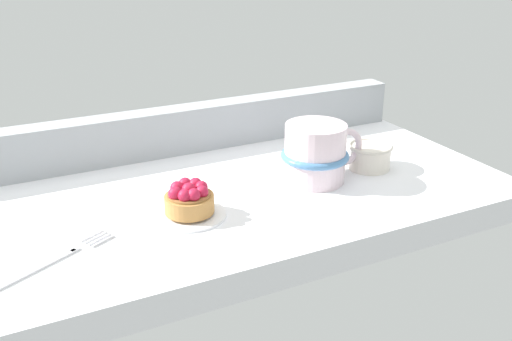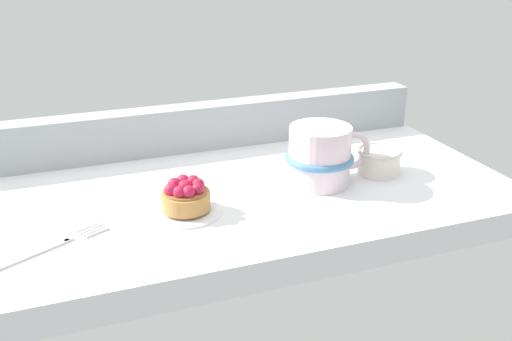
{
  "view_description": "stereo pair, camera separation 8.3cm",
  "coord_description": "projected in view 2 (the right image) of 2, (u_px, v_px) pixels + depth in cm",
  "views": [
    {
      "loc": [
        -30.38,
        -73.02,
        36.67
      ],
      "look_at": [
        3.94,
        -4.05,
        4.24
      ],
      "focal_mm": 40.67,
      "sensor_mm": 36.0,
      "label": 1
    },
    {
      "loc": [
        -22.71,
        -76.33,
        36.67
      ],
      "look_at": [
        3.94,
        -4.05,
        4.24
      ],
      "focal_mm": 40.67,
      "sensor_mm": 36.0,
      "label": 2
    }
  ],
  "objects": [
    {
      "name": "window_rail_back",
      "position": [
        190.0,
        128.0,
        1.02
      ],
      "size": [
        86.08,
        4.49,
        7.92
      ],
      "primitive_type": "cube",
      "color": "#9EA3A8",
      "rests_on": "ground_plane"
    },
    {
      "name": "dessert_fork",
      "position": [
        50.0,
        246.0,
        0.71
      ],
      "size": [
        15.06,
        8.78,
        0.6
      ],
      "color": "silver",
      "rests_on": "ground_plane"
    },
    {
      "name": "dessert_plate",
      "position": [
        186.0,
        210.0,
        0.8
      ],
      "size": [
        10.01,
        10.01,
        0.74
      ],
      "color": "white",
      "rests_on": "ground_plane"
    },
    {
      "name": "coffee_mug",
      "position": [
        321.0,
        156.0,
        0.88
      ],
      "size": [
        14.01,
        10.58,
        9.19
      ],
      "color": "silver",
      "rests_on": "ground_plane"
    },
    {
      "name": "sugar_bowl",
      "position": [
        379.0,
        160.0,
        0.93
      ],
      "size": [
        7.32,
        7.32,
        4.09
      ],
      "color": "silver",
      "rests_on": "ground_plane"
    },
    {
      "name": "raspberry_tart",
      "position": [
        186.0,
        195.0,
        0.8
      ],
      "size": [
        6.78,
        6.78,
        4.22
      ],
      "color": "#B77F42",
      "rests_on": "dessert_plate"
    },
    {
      "name": "ground_plane",
      "position": [
        223.0,
        203.0,
        0.88
      ],
      "size": [
        87.84,
        42.37,
        4.25
      ],
      "primitive_type": "cube",
      "color": "white"
    }
  ]
}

